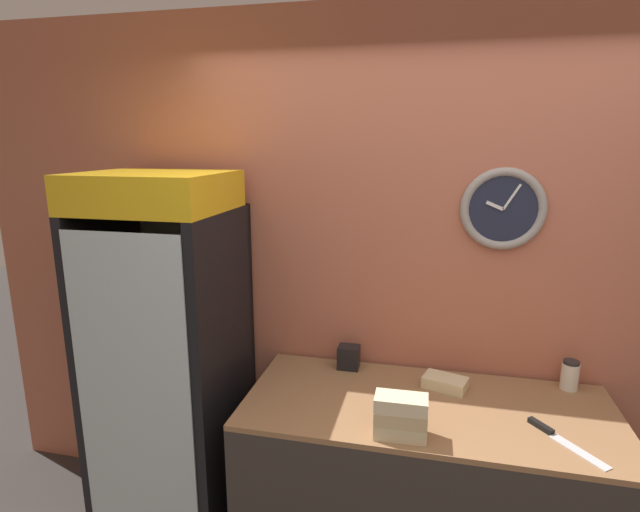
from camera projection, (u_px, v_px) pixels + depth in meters
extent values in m
cube|color=#B7664C|center=(434.00, 282.00, 2.54)|extent=(5.20, 0.06, 2.70)
torus|color=gray|center=(503.00, 209.00, 2.34)|extent=(0.39, 0.04, 0.39)
cylinder|color=#1E2338|center=(503.00, 209.00, 2.34)|extent=(0.32, 0.01, 0.32)
cube|color=white|center=(495.00, 206.00, 2.34)|extent=(0.08, 0.01, 0.05)
cube|color=white|center=(512.00, 197.00, 2.31)|extent=(0.08, 0.01, 0.12)
cube|color=#332D28|center=(423.00, 493.00, 2.35)|extent=(1.65, 0.74, 0.87)
cube|color=#8E6642|center=(427.00, 407.00, 2.25)|extent=(1.65, 0.74, 0.02)
cube|color=black|center=(199.00, 352.00, 2.87)|extent=(0.67, 0.04, 1.73)
cube|color=black|center=(119.00, 370.00, 2.65)|extent=(0.05, 0.65, 1.73)
cube|color=black|center=(227.00, 382.00, 2.51)|extent=(0.05, 0.65, 1.73)
cube|color=white|center=(196.00, 354.00, 2.85)|extent=(0.57, 0.02, 1.63)
cube|color=silver|center=(134.00, 409.00, 2.27)|extent=(0.57, 0.01, 1.63)
cube|color=gold|center=(154.00, 192.00, 2.34)|extent=(0.67, 0.59, 0.18)
cube|color=silver|center=(175.00, 456.00, 2.67)|extent=(0.55, 0.53, 0.01)
cube|color=silver|center=(172.00, 403.00, 2.60)|extent=(0.55, 0.53, 0.01)
cube|color=silver|center=(167.00, 348.00, 2.53)|extent=(0.55, 0.53, 0.01)
cube|color=silver|center=(163.00, 289.00, 2.46)|extent=(0.55, 0.53, 0.01)
cylinder|color=orange|center=(139.00, 350.00, 2.30)|extent=(0.07, 0.07, 0.15)
cylinder|color=orange|center=(137.00, 329.00, 2.27)|extent=(0.03, 0.03, 0.06)
cylinder|color=#2D6B38|center=(164.00, 411.00, 2.34)|extent=(0.06, 0.06, 0.18)
cylinder|color=#2D6B38|center=(162.00, 387.00, 2.31)|extent=(0.02, 0.02, 0.08)
cylinder|color=#72337F|center=(187.00, 477.00, 2.39)|extent=(0.06, 0.06, 0.13)
cylinder|color=#72337F|center=(186.00, 459.00, 2.37)|extent=(0.02, 0.02, 0.06)
cylinder|color=#2D6B38|center=(125.00, 409.00, 2.39)|extent=(0.06, 0.06, 0.15)
cylinder|color=#2D6B38|center=(123.00, 388.00, 2.36)|extent=(0.02, 0.02, 0.07)
cylinder|color=#5B2D19|center=(95.00, 281.00, 2.28)|extent=(0.08, 0.08, 0.17)
cylinder|color=#5B2D19|center=(92.00, 256.00, 2.25)|extent=(0.03, 0.03, 0.07)
cylinder|color=orange|center=(137.00, 466.00, 2.46)|extent=(0.07, 0.07, 0.15)
cylinder|color=orange|center=(135.00, 448.00, 2.43)|extent=(0.03, 0.03, 0.06)
cylinder|color=#5B2D19|center=(183.00, 417.00, 2.32)|extent=(0.07, 0.07, 0.15)
cylinder|color=#5B2D19|center=(182.00, 396.00, 2.30)|extent=(0.03, 0.03, 0.06)
cylinder|color=navy|center=(121.00, 462.00, 2.48)|extent=(0.07, 0.07, 0.17)
cylinder|color=navy|center=(118.00, 440.00, 2.45)|extent=(0.03, 0.03, 0.07)
cylinder|color=#72337F|center=(112.00, 286.00, 2.25)|extent=(0.06, 0.06, 0.14)
cylinder|color=#72337F|center=(110.00, 265.00, 2.23)|extent=(0.02, 0.02, 0.06)
cylinder|color=#5B2D19|center=(155.00, 469.00, 2.44)|extent=(0.08, 0.08, 0.14)
cylinder|color=#5B2D19|center=(154.00, 451.00, 2.42)|extent=(0.03, 0.03, 0.06)
cube|color=beige|center=(400.00, 429.00, 2.00)|extent=(0.21, 0.12, 0.06)
cube|color=tan|center=(401.00, 416.00, 1.99)|extent=(0.21, 0.12, 0.06)
cube|color=beige|center=(401.00, 403.00, 1.97)|extent=(0.21, 0.11, 0.06)
cube|color=beige|center=(445.00, 383.00, 2.39)|extent=(0.23, 0.17, 0.05)
cube|color=silver|center=(579.00, 452.00, 1.90)|extent=(0.19, 0.22, 0.00)
cube|color=black|center=(541.00, 426.00, 2.06)|extent=(0.09, 0.11, 0.02)
cylinder|color=silver|center=(570.00, 376.00, 2.38)|extent=(0.08, 0.08, 0.13)
cylinder|color=#262628|center=(571.00, 362.00, 2.36)|extent=(0.07, 0.07, 0.01)
cube|color=black|center=(349.00, 357.00, 2.60)|extent=(0.11, 0.09, 0.12)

